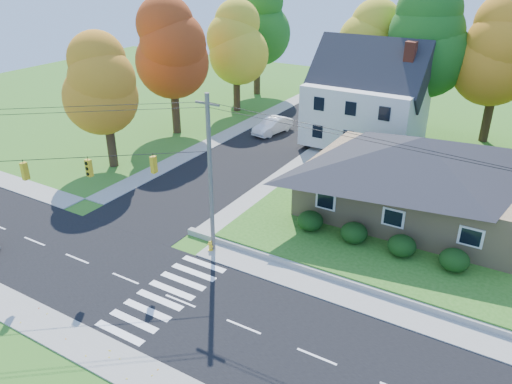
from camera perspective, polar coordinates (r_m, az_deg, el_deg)
ground at (r=27.67m, az=-8.64°, el=-12.24°), size 120.00×120.00×0.00m
road_main at (r=27.67m, az=-8.64°, el=-12.22°), size 90.00×8.00×0.02m
road_cross at (r=50.93m, az=2.71°, el=6.24°), size 8.00×44.00×0.02m
sidewalk_north at (r=30.89m, az=-2.80°, el=-7.40°), size 90.00×2.00×0.08m
sidewalk_south at (r=25.00m, az=-16.17°, el=-17.90°), size 90.00×2.00×0.08m
lawn at (r=40.99m, az=25.84°, el=-1.03°), size 30.00×30.00×0.50m
ranch_house at (r=35.78m, az=17.93°, el=1.98°), size 14.60×10.60×5.40m
colonial_house at (r=48.34m, az=12.54°, el=10.28°), size 10.40×8.40×9.60m
hedge_row at (r=31.39m, az=13.70°, el=-5.24°), size 10.70×1.70×1.27m
traffic_infrastructure at (r=25.88m, az=-7.77°, el=-1.52°), size 38.10×10.66×10.00m
tree_lot_0 at (r=53.78m, az=13.01°, el=15.82°), size 6.72×6.72×12.51m
tree_lot_1 at (r=51.08m, az=19.38°, el=16.07°), size 7.84×7.84×14.60m
tree_lot_2 at (r=51.27m, az=26.21°, el=14.22°), size 7.28×7.28×13.56m
tree_west_0 at (r=43.58m, az=-17.04°, el=11.64°), size 6.16×6.16×11.47m
tree_west_1 at (r=51.08m, az=-9.65°, el=15.78°), size 7.28×7.28×13.56m
tree_west_2 at (r=58.53m, az=-2.31°, el=16.67°), size 6.72×6.72×12.51m
tree_west_3 at (r=66.13m, az=0.12°, el=18.85°), size 7.84×7.84×14.60m
white_car at (r=51.91m, az=1.91°, el=7.58°), size 2.50×5.11×1.61m
fire_hydrant at (r=31.43m, az=-5.24°, el=-6.19°), size 0.42×0.32×0.72m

